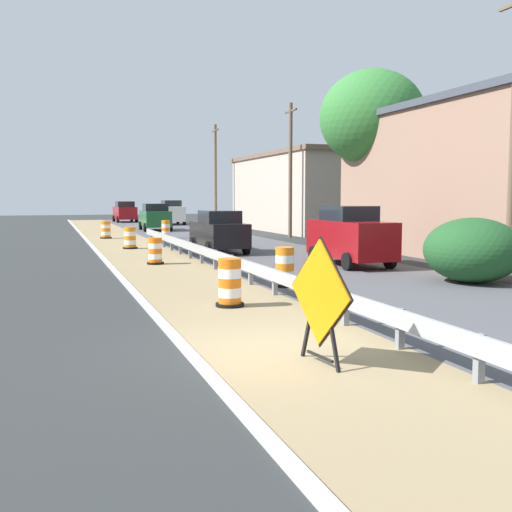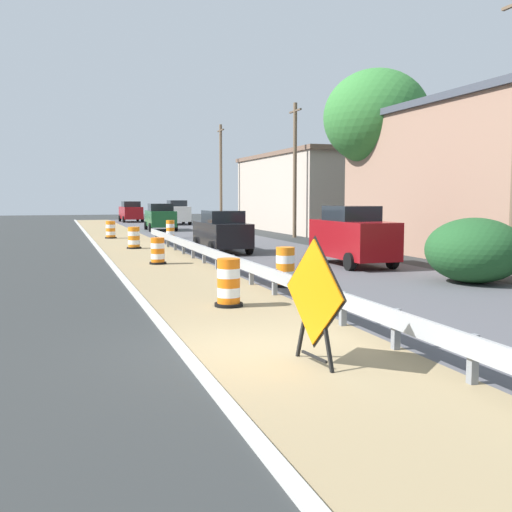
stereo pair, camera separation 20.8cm
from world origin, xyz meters
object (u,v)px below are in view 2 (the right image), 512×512
object	(u,v)px
traffic_barrel_farthest	(111,231)
car_lead_far_lane	(222,231)
traffic_barrel_farther	(170,230)
car_trailing_near_lane	(177,212)
car_lead_near_lane	(131,212)
utility_pole_far	(221,174)
traffic_barrel_nearest	(229,285)
utility_pole_mid	(295,168)
traffic_barrel_far	(134,239)
warning_sign_diamond	(314,297)
traffic_barrel_close	(285,269)
traffic_barrel_mid	(158,252)
car_mid_far_lane	(353,236)
car_trailing_far_lane	(160,217)

from	to	relation	value
traffic_barrel_farthest	car_lead_far_lane	bearing A→B (deg)	-69.90
traffic_barrel_farther	car_trailing_near_lane	distance (m)	19.08
car_lead_near_lane	traffic_barrel_farther	bearing A→B (deg)	176.52
traffic_barrel_farther	car_lead_near_lane	distance (m)	25.55
utility_pole_far	traffic_barrel_nearest	bearing A→B (deg)	-104.72
utility_pole_mid	traffic_barrel_far	bearing A→B (deg)	-154.39
warning_sign_diamond	traffic_barrel_close	distance (m)	8.19
utility_pole_mid	traffic_barrel_mid	bearing A→B (deg)	-130.58
car_trailing_near_lane	traffic_barrel_mid	bearing A→B (deg)	-11.80
traffic_barrel_far	car_mid_far_lane	world-z (taller)	car_mid_far_lane
traffic_barrel_close	car_mid_far_lane	distance (m)	6.12
car_trailing_near_lane	utility_pole_far	distance (m)	6.93
car_lead_near_lane	car_trailing_far_lane	bearing A→B (deg)	178.85
traffic_barrel_nearest	car_mid_far_lane	size ratio (longest dim) A/B	0.26
traffic_barrel_mid	car_lead_near_lane	distance (m)	39.93
warning_sign_diamond	car_lead_far_lane	xyz separation A→B (m)	(3.60, 18.83, -0.09)
traffic_barrel_nearest	warning_sign_diamond	bearing A→B (deg)	-91.14
traffic_barrel_farthest	car_mid_far_lane	bearing A→B (deg)	-67.76
car_lead_far_lane	utility_pole_mid	bearing A→B (deg)	-40.25
traffic_barrel_nearest	car_lead_near_lane	distance (m)	49.43
utility_pole_far	traffic_barrel_far	bearing A→B (deg)	-116.18
traffic_barrel_nearest	car_lead_near_lane	world-z (taller)	car_lead_near_lane
traffic_barrel_mid	car_lead_far_lane	size ratio (longest dim) A/B	0.23
traffic_barrel_close	traffic_barrel_mid	bearing A→B (deg)	110.15
traffic_barrel_nearest	car_mid_far_lane	xyz separation A→B (m)	(6.77, 6.80, 0.60)
traffic_barrel_farther	car_lead_far_lane	size ratio (longest dim) A/B	0.25
car_lead_near_lane	car_mid_far_lane	size ratio (longest dim) A/B	1.01
warning_sign_diamond	traffic_barrel_close	size ratio (longest dim) A/B	1.76
traffic_barrel_mid	traffic_barrel_far	size ratio (longest dim) A/B	0.94
traffic_barrel_far	car_trailing_far_lane	distance (m)	16.39
car_mid_far_lane	car_trailing_near_lane	bearing A→B (deg)	179.35
traffic_barrel_mid	car_trailing_near_lane	size ratio (longest dim) A/B	0.22
traffic_barrel_far	utility_pole_mid	bearing A→B (deg)	25.61
traffic_barrel_far	utility_pole_mid	xyz separation A→B (m)	(10.71, 5.13, 3.88)
warning_sign_diamond	traffic_barrel_farthest	xyz separation A→B (m)	(-0.53, 30.13, -0.58)
car_mid_far_lane	utility_pole_far	xyz separation A→B (m)	(2.96, 30.25, 3.40)
traffic_barrel_far	car_lead_far_lane	bearing A→B (deg)	-41.90
utility_pole_mid	utility_pole_far	world-z (taller)	utility_pole_far
car_lead_far_lane	car_mid_far_lane	distance (m)	7.55
car_lead_near_lane	utility_pole_far	bearing A→B (deg)	-155.12
traffic_barrel_farthest	car_trailing_near_lane	size ratio (longest dim) A/B	0.24
traffic_barrel_far	car_lead_near_lane	distance (m)	32.61
warning_sign_diamond	traffic_barrel_far	world-z (taller)	warning_sign_diamond
warning_sign_diamond	car_trailing_near_lane	distance (m)	48.15
car_lead_near_lane	car_trailing_far_lane	distance (m)	16.51
traffic_barrel_far	traffic_barrel_farther	distance (m)	7.53
traffic_barrel_nearest	traffic_barrel_close	bearing A→B (deg)	46.51
traffic_barrel_nearest	traffic_barrel_farthest	size ratio (longest dim) A/B	1.06
traffic_barrel_far	car_lead_near_lane	world-z (taller)	car_lead_near_lane
warning_sign_diamond	car_trailing_far_lane	distance (m)	38.22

